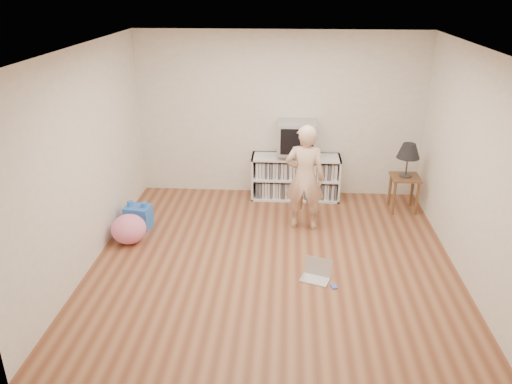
{
  "coord_description": "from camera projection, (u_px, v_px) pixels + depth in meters",
  "views": [
    {
      "loc": [
        0.15,
        -5.46,
        3.28
      ],
      "look_at": [
        -0.24,
        0.4,
        0.77
      ],
      "focal_mm": 35.0,
      "sensor_mm": 36.0,
      "label": 1
    }
  ],
  "objects": [
    {
      "name": "laptop",
      "position": [
        317.0,
        273.0,
        5.92
      ],
      "size": [
        0.4,
        0.36,
        0.23
      ],
      "rotation": [
        0.0,
        0.0,
        -0.33
      ],
      "color": "silver",
      "rests_on": "ground"
    },
    {
      "name": "plush_pink",
      "position": [
        129.0,
        229.0,
        6.67
      ],
      "size": [
        0.52,
        0.52,
        0.4
      ],
      "primitive_type": "ellipsoid",
      "rotation": [
        0.0,
        0.0,
        0.12
      ],
      "color": "pink",
      "rests_on": "ground"
    },
    {
      "name": "plush_blue",
      "position": [
        138.0,
        217.0,
        7.09
      ],
      "size": [
        0.37,
        0.33,
        0.4
      ],
      "rotation": [
        0.0,
        0.0,
        -0.12
      ],
      "color": "blue",
      "rests_on": "ground"
    },
    {
      "name": "media_unit",
      "position": [
        296.0,
        177.0,
        8.02
      ],
      "size": [
        1.4,
        0.45,
        0.7
      ],
      "color": "white",
      "rests_on": "ground"
    },
    {
      "name": "walls",
      "position": [
        275.0,
        164.0,
        5.79
      ],
      "size": [
        4.52,
        4.52,
        2.6
      ],
      "color": "beige",
      "rests_on": "ground"
    },
    {
      "name": "playing_cards",
      "position": [
        334.0,
        287.0,
        5.75
      ],
      "size": [
        0.09,
        0.11,
        0.02
      ],
      "primitive_type": "cube",
      "rotation": [
        0.0,
        0.0,
        0.31
      ],
      "color": "#4764BE",
      "rests_on": "ground"
    },
    {
      "name": "dvd_deck",
      "position": [
        296.0,
        154.0,
        7.85
      ],
      "size": [
        0.45,
        0.35,
        0.07
      ],
      "primitive_type": "cube",
      "color": "gray",
      "rests_on": "media_unit"
    },
    {
      "name": "ceiling",
      "position": [
        276.0,
        48.0,
        5.28
      ],
      "size": [
        4.5,
        4.5,
        0.01
      ],
      "primitive_type": "cube",
      "color": "white",
      "rests_on": "walls"
    },
    {
      "name": "side_table",
      "position": [
        404.0,
        185.0,
        7.54
      ],
      "size": [
        0.42,
        0.42,
        0.55
      ],
      "color": "brown",
      "rests_on": "ground"
    },
    {
      "name": "table_lamp",
      "position": [
        409.0,
        152.0,
        7.33
      ],
      "size": [
        0.34,
        0.34,
        0.52
      ],
      "color": "#333333",
      "rests_on": "side_table"
    },
    {
      "name": "person",
      "position": [
        305.0,
        178.0,
        6.86
      ],
      "size": [
        0.59,
        0.42,
        1.51
      ],
      "primitive_type": "imported",
      "rotation": [
        0.0,
        0.0,
        3.02
      ],
      "color": "beige",
      "rests_on": "ground"
    },
    {
      "name": "ground",
      "position": [
        273.0,
        260.0,
        6.31
      ],
      "size": [
        4.5,
        4.5,
        0.0
      ],
      "primitive_type": "plane",
      "color": "brown",
      "rests_on": "ground"
    },
    {
      "name": "crt_tv",
      "position": [
        297.0,
        137.0,
        7.74
      ],
      "size": [
        0.6,
        0.53,
        0.5
      ],
      "color": "#96969A",
      "rests_on": "dvd_deck"
    }
  ]
}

